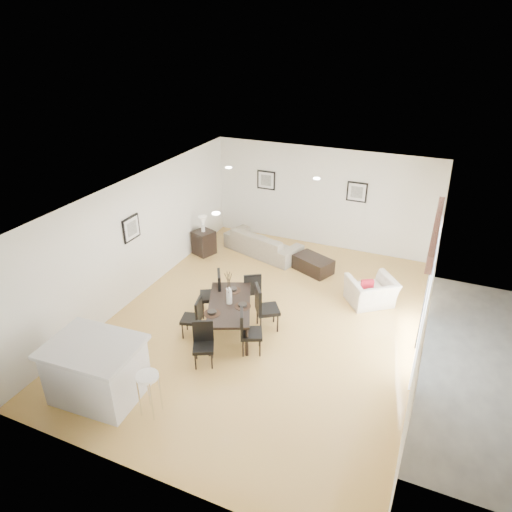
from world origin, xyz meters
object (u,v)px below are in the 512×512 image
at_px(armchair, 371,291).
at_px(dining_chair_enear, 247,329).
at_px(dining_chair_efar, 263,306).
at_px(bar_stool, 148,381).
at_px(dining_chair_wfar, 214,291).
at_px(side_table, 204,243).
at_px(kitchen_island, 97,370).
at_px(dining_chair_head, 203,341).
at_px(coffee_table, 313,264).
at_px(sofa, 263,243).
at_px(dining_chair_wnear, 195,316).
at_px(dining_table, 230,306).
at_px(dining_chair_foot, 252,288).

xyz_separation_m(armchair, dining_chair_enear, (-1.80, -2.54, 0.18)).
bearing_deg(dining_chair_efar, bar_stool, 130.15).
distance_m(dining_chair_wfar, bar_stool, 2.87).
relative_size(side_table, kitchen_island, 0.42).
distance_m(dining_chair_head, coffee_table, 4.13).
bearing_deg(sofa, kitchen_island, 102.42).
bearing_deg(dining_chair_wnear, armchair, 115.86).
height_order(dining_table, dining_chair_efar, dining_chair_efar).
height_order(side_table, kitchen_island, kitchen_island).
bearing_deg(kitchen_island, dining_chair_foot, 66.77).
xyz_separation_m(armchair, dining_chair_efar, (-1.80, -1.76, 0.23)).
xyz_separation_m(side_table, bar_stool, (1.96, -5.24, 0.34)).
xyz_separation_m(dining_chair_efar, bar_stool, (-0.77, -2.76, 0.11)).
distance_m(dining_table, kitchen_island, 2.69).
bearing_deg(dining_chair_efar, dining_chair_enear, 145.67).
bearing_deg(dining_chair_enear, side_table, 15.01).
bearing_deg(bar_stool, dining_table, 85.30).
height_order(dining_chair_head, kitchen_island, kitchen_island).
bearing_deg(dining_chair_enear, coffee_table, -28.53).
relative_size(dining_chair_wfar, coffee_table, 1.05).
height_order(dining_chair_wnear, dining_chair_head, dining_chair_wnear).
bearing_deg(side_table, dining_chair_wnear, -63.74).
height_order(dining_table, dining_chair_wfar, dining_chair_wfar).
xyz_separation_m(kitchen_island, bar_stool, (1.01, 0.00, 0.14)).
relative_size(dining_table, dining_chair_wnear, 2.16).
bearing_deg(dining_chair_wfar, dining_chair_enear, 23.02).
xyz_separation_m(dining_chair_efar, kitchen_island, (-1.77, -2.76, -0.03)).
distance_m(dining_chair_wfar, dining_chair_efar, 1.14).
bearing_deg(coffee_table, dining_chair_wfar, -92.95).
distance_m(dining_chair_wnear, coffee_table, 3.69).
xyz_separation_m(dining_chair_wfar, dining_chair_foot, (0.60, 0.56, -0.08)).
distance_m(dining_chair_wfar, kitchen_island, 2.92).
bearing_deg(dining_chair_head, kitchen_island, -156.68).
xyz_separation_m(dining_chair_head, bar_stool, (-0.17, -1.41, 0.20)).
relative_size(dining_chair_wnear, dining_chair_efar, 0.85).
bearing_deg(sofa, dining_chair_wnear, 109.41).
relative_size(dining_chair_enear, bar_stool, 1.16).
distance_m(dining_chair_enear, dining_chair_head, 0.83).
relative_size(dining_table, dining_chair_head, 2.16).
bearing_deg(side_table, dining_chair_enear, -50.18).
distance_m(side_table, bar_stool, 5.61).
height_order(sofa, dining_table, dining_table).
relative_size(armchair, dining_table, 0.54).
bearing_deg(armchair, coffee_table, -67.51).
height_order(armchair, dining_chair_foot, dining_chair_foot).
height_order(sofa, armchair, armchair).
height_order(dining_chair_wnear, side_table, dining_chair_wnear).
relative_size(dining_chair_head, bar_stool, 1.08).
bearing_deg(bar_stool, dining_chair_head, 83.28).
bearing_deg(armchair, dining_chair_head, 15.23).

